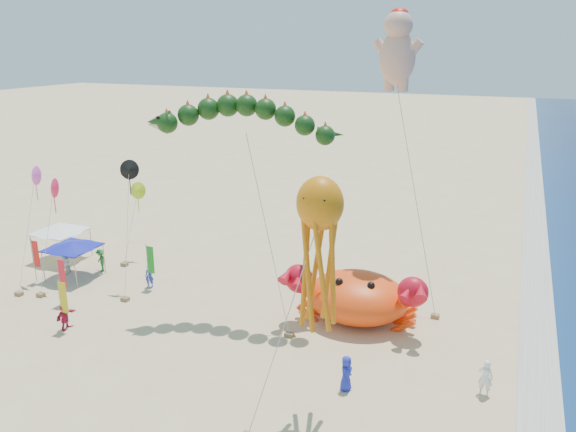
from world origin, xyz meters
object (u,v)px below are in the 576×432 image
at_px(dragon_kite, 243,124).
at_px(octopus_kite, 319,242).
at_px(crab_inflatable, 357,296).
at_px(canopy_blue, 72,245).
at_px(cherub_kite, 398,48).
at_px(canopy_white, 60,229).

relative_size(dragon_kite, octopus_kite, 1.18).
height_order(crab_inflatable, octopus_kite, octopus_kite).
bearing_deg(octopus_kite, canopy_blue, 160.06).
xyz_separation_m(cherub_kite, octopus_kite, (-0.03, -13.43, -7.58)).
bearing_deg(crab_inflatable, cherub_kite, 81.08).
relative_size(cherub_kite, canopy_white, 5.01).
bearing_deg(canopy_white, dragon_kite, -7.75).
relative_size(octopus_kite, canopy_blue, 3.18).
distance_m(crab_inflatable, canopy_white, 23.65).
bearing_deg(dragon_kite, canopy_blue, -179.73).
relative_size(canopy_blue, canopy_white, 0.96).
bearing_deg(octopus_kite, crab_inflatable, 94.33).
distance_m(dragon_kite, canopy_blue, 16.40).
distance_m(dragon_kite, cherub_kite, 10.18).
height_order(octopus_kite, canopy_white, octopus_kite).
xyz_separation_m(dragon_kite, canopy_white, (-16.99, 2.31, -9.17)).
bearing_deg(octopus_kite, canopy_white, 157.71).
bearing_deg(canopy_blue, dragon_kite, 0.27).
distance_m(canopy_blue, canopy_white, 4.14).
relative_size(crab_inflatable, dragon_kite, 0.65).
bearing_deg(cherub_kite, canopy_blue, -164.38).
relative_size(crab_inflatable, canopy_white, 2.32).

